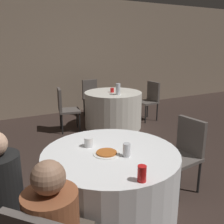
{
  "coord_description": "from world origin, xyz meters",
  "views": [
    {
      "loc": [
        -0.91,
        -1.88,
        1.71
      ],
      "look_at": [
        0.57,
        0.9,
        0.85
      ],
      "focal_mm": 40.0,
      "sensor_mm": 36.0,
      "label": 1
    }
  ],
  "objects_px": {
    "table_far": "(113,110)",
    "table_near": "(111,187)",
    "pizza_plate_near": "(107,153)",
    "soda_can_silver": "(127,150)",
    "chair_near_east": "(185,148)",
    "chair_far_north": "(92,95)",
    "chair_far_west": "(64,106)",
    "chair_far_east": "(150,97)",
    "bottle_far": "(118,89)",
    "soda_can_red": "(142,174)",
    "person_black_shirt": "(13,201)"
  },
  "relations": [
    {
      "from": "table_far",
      "to": "chair_near_east",
      "type": "height_order",
      "value": "chair_near_east"
    },
    {
      "from": "table_near",
      "to": "person_black_shirt",
      "type": "xyz_separation_m",
      "value": [
        -0.88,
        -0.09,
        0.19
      ]
    },
    {
      "from": "bottle_far",
      "to": "chair_far_east",
      "type": "bearing_deg",
      "value": 18.11
    },
    {
      "from": "soda_can_silver",
      "to": "soda_can_red",
      "type": "xyz_separation_m",
      "value": [
        -0.12,
        -0.41,
        0.0
      ]
    },
    {
      "from": "table_near",
      "to": "person_black_shirt",
      "type": "bearing_deg",
      "value": -174.37
    },
    {
      "from": "chair_far_north",
      "to": "person_black_shirt",
      "type": "distance_m",
      "value": 4.27
    },
    {
      "from": "chair_far_east",
      "to": "bottle_far",
      "type": "bearing_deg",
      "value": 104.09
    },
    {
      "from": "table_near",
      "to": "chair_far_west",
      "type": "height_order",
      "value": "chair_far_west"
    },
    {
      "from": "soda_can_red",
      "to": "soda_can_silver",
      "type": "bearing_deg",
      "value": 73.82
    },
    {
      "from": "table_near",
      "to": "chair_near_east",
      "type": "xyz_separation_m",
      "value": [
        1.04,
        0.11,
        0.15
      ]
    },
    {
      "from": "table_far",
      "to": "chair_far_north",
      "type": "relative_size",
      "value": 1.35
    },
    {
      "from": "person_black_shirt",
      "to": "pizza_plate_near",
      "type": "relative_size",
      "value": 4.56
    },
    {
      "from": "chair_near_east",
      "to": "pizza_plate_near",
      "type": "height_order",
      "value": "chair_near_east"
    },
    {
      "from": "table_far",
      "to": "chair_far_west",
      "type": "relative_size",
      "value": 1.35
    },
    {
      "from": "chair_near_east",
      "to": "person_black_shirt",
      "type": "bearing_deg",
      "value": 89.95
    },
    {
      "from": "chair_far_west",
      "to": "person_black_shirt",
      "type": "bearing_deg",
      "value": -12.78
    },
    {
      "from": "chair_far_east",
      "to": "pizza_plate_near",
      "type": "distance_m",
      "value": 3.62
    },
    {
      "from": "pizza_plate_near",
      "to": "soda_can_silver",
      "type": "height_order",
      "value": "soda_can_silver"
    },
    {
      "from": "soda_can_red",
      "to": "chair_far_north",
      "type": "bearing_deg",
      "value": 71.33
    },
    {
      "from": "chair_near_east",
      "to": "chair_far_east",
      "type": "distance_m",
      "value": 2.87
    },
    {
      "from": "chair_far_west",
      "to": "bottle_far",
      "type": "distance_m",
      "value": 1.11
    },
    {
      "from": "person_black_shirt",
      "to": "table_near",
      "type": "bearing_deg",
      "value": 90.0
    },
    {
      "from": "table_near",
      "to": "chair_far_east",
      "type": "distance_m",
      "value": 3.57
    },
    {
      "from": "chair_near_east",
      "to": "table_far",
      "type": "bearing_deg",
      "value": -14.12
    },
    {
      "from": "table_near",
      "to": "bottle_far",
      "type": "relative_size",
      "value": 5.87
    },
    {
      "from": "table_near",
      "to": "bottle_far",
      "type": "height_order",
      "value": "bottle_far"
    },
    {
      "from": "table_near",
      "to": "chair_far_west",
      "type": "bearing_deg",
      "value": 81.22
    },
    {
      "from": "table_far",
      "to": "person_black_shirt",
      "type": "bearing_deg",
      "value": -130.83
    },
    {
      "from": "soda_can_red",
      "to": "bottle_far",
      "type": "distance_m",
      "value": 3.18
    },
    {
      "from": "table_far",
      "to": "table_near",
      "type": "bearing_deg",
      "value": -118.79
    },
    {
      "from": "table_far",
      "to": "chair_far_east",
      "type": "distance_m",
      "value": 1.01
    },
    {
      "from": "chair_near_east",
      "to": "chair_far_west",
      "type": "xyz_separation_m",
      "value": [
        -0.62,
        2.66,
        0.0
      ]
    },
    {
      "from": "table_far",
      "to": "bottle_far",
      "type": "distance_m",
      "value": 0.55
    },
    {
      "from": "chair_near_east",
      "to": "chair_far_north",
      "type": "relative_size",
      "value": 1.0
    },
    {
      "from": "table_far",
      "to": "chair_far_east",
      "type": "bearing_deg",
      "value": 4.02
    },
    {
      "from": "chair_far_west",
      "to": "chair_far_north",
      "type": "bearing_deg",
      "value": 142.47
    },
    {
      "from": "chair_far_west",
      "to": "pizza_plate_near",
      "type": "bearing_deg",
      "value": 2.08
    },
    {
      "from": "table_near",
      "to": "bottle_far",
      "type": "xyz_separation_m",
      "value": [
        1.37,
        2.29,
        0.48
      ]
    },
    {
      "from": "chair_near_east",
      "to": "pizza_plate_near",
      "type": "relative_size",
      "value": 3.51
    },
    {
      "from": "person_black_shirt",
      "to": "pizza_plate_near",
      "type": "height_order",
      "value": "person_black_shirt"
    },
    {
      "from": "soda_can_red",
      "to": "table_near",
      "type": "bearing_deg",
      "value": 86.12
    },
    {
      "from": "chair_near_east",
      "to": "chair_far_west",
      "type": "relative_size",
      "value": 1.0
    },
    {
      "from": "chair_far_north",
      "to": "soda_can_silver",
      "type": "relative_size",
      "value": 7.16
    },
    {
      "from": "chair_far_north",
      "to": "soda_can_red",
      "type": "bearing_deg",
      "value": 68.24
    },
    {
      "from": "table_near",
      "to": "pizza_plate_near",
      "type": "distance_m",
      "value": 0.39
    },
    {
      "from": "person_black_shirt",
      "to": "pizza_plate_near",
      "type": "bearing_deg",
      "value": 89.02
    },
    {
      "from": "pizza_plate_near",
      "to": "soda_can_silver",
      "type": "relative_size",
      "value": 2.04
    },
    {
      "from": "table_near",
      "to": "soda_can_silver",
      "type": "distance_m",
      "value": 0.47
    },
    {
      "from": "pizza_plate_near",
      "to": "soda_can_silver",
      "type": "bearing_deg",
      "value": -44.62
    },
    {
      "from": "person_black_shirt",
      "to": "chair_far_west",
      "type": "bearing_deg",
      "value": 149.74
    }
  ]
}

